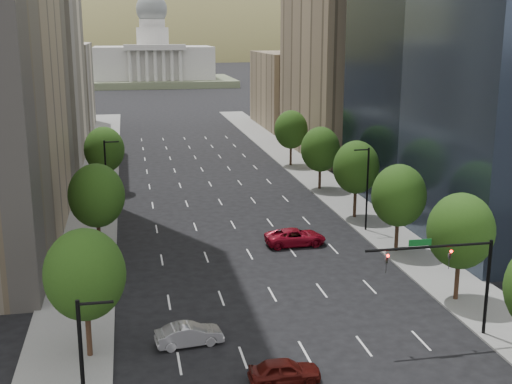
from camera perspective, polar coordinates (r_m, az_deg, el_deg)
sidewalk_left at (r=72.08m, az=-14.27°, el=-3.37°), size 6.00×200.00×0.15m
sidewalk_right at (r=76.63m, az=9.53°, el=-2.10°), size 6.00×200.00×0.15m
midrise_cream_left at (r=112.79m, az=-18.64°, el=11.43°), size 14.00×30.00×35.00m
filler_left at (r=146.02m, az=-16.78°, el=8.62°), size 14.00×26.00×18.00m
parking_tan_right at (r=114.77m, az=7.29°, el=10.81°), size 14.00×30.00×30.00m
filler_right at (r=146.90m, az=3.15°, el=8.81°), size 14.00×26.00×16.00m
tree_right_1 at (r=53.50m, az=17.23°, el=-3.24°), size 5.20×5.20×8.75m
tree_right_2 at (r=63.93m, az=12.20°, el=-0.30°), size 5.20×5.20×8.61m
tree_right_3 at (r=74.75m, az=8.63°, el=2.12°), size 5.20×5.20×8.89m
tree_right_4 at (r=87.89m, az=5.57°, el=3.68°), size 5.20×5.20×8.46m
tree_right_5 at (r=103.06m, az=3.04°, el=5.39°), size 5.20×5.20×8.75m
tree_left_0 at (r=43.69m, az=-14.54°, el=-6.91°), size 5.20×5.20×8.75m
tree_left_1 at (r=62.74m, az=-13.58°, el=-0.31°), size 5.20×5.20×8.97m
tree_left_2 at (r=88.23m, az=-12.95°, el=3.58°), size 5.20×5.20×8.68m
streetlight_rn at (r=70.20m, az=9.52°, el=0.45°), size 1.70×0.20×9.00m
streetlight_ls at (r=33.12m, az=-14.57°, el=-15.64°), size 1.70×0.20×9.00m
streetlight_ln at (r=75.62m, az=-12.74°, el=1.26°), size 1.70×0.20×9.00m
traffic_signal at (r=47.08m, az=16.85°, el=-6.28°), size 9.12×0.40×7.38m
capitol at (r=259.08m, az=-8.82°, el=10.99°), size 60.00×40.00×35.20m
foothills at (r=612.77m, az=-6.84°, el=8.29°), size 720.00×413.00×263.00m
car_maroon at (r=41.58m, az=2.48°, el=-15.15°), size 4.46×1.85×1.51m
car_silver at (r=46.12m, az=-5.79°, el=-12.12°), size 4.75×2.15×1.51m
car_red_far at (r=65.89m, az=3.41°, el=-3.89°), size 6.15×3.00×1.69m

